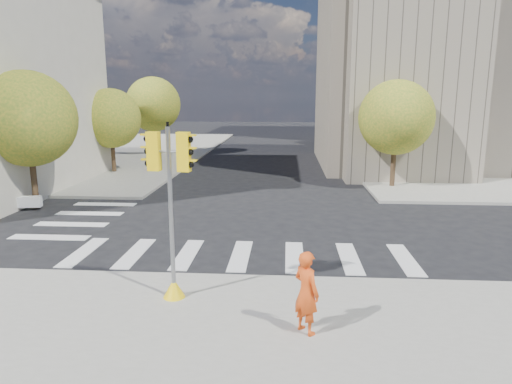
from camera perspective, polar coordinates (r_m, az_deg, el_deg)
ground at (r=17.26m, az=-0.94°, el=-5.72°), size 160.00×160.00×0.00m
sidewalk_far_right at (r=46.58m, az=27.48°, el=4.18°), size 28.00×40.00×0.15m
sidewalk_far_left at (r=47.77m, az=-22.83°, el=4.75°), size 28.00×40.00×0.15m
civic_building at (r=38.30m, az=26.45°, el=13.72°), size 26.00×16.00×19.39m
office_tower at (r=62.69m, az=24.56°, el=19.82°), size 20.00×18.00×30.00m
tree_lw_near at (r=23.64m, az=-26.63°, el=8.17°), size 4.40×4.40×6.41m
tree_lw_mid at (r=32.68m, az=-17.68°, el=8.76°), size 4.00×4.00×5.77m
tree_lw_far at (r=42.12m, az=-12.74°, el=10.65°), size 4.80×4.80×6.95m
tree_re_near at (r=27.12m, az=17.10°, el=8.88°), size 4.20×4.20×6.16m
tree_re_mid at (r=38.89m, az=13.13°, el=10.28°), size 4.60×4.60×6.66m
tree_re_far at (r=50.78m, az=10.96°, el=10.12°), size 4.00×4.00×5.88m
lamp_near at (r=31.11m, az=16.41°, el=10.21°), size 0.35×0.18×8.11m
lamp_far at (r=44.89m, az=12.57°, el=10.76°), size 0.35×0.18×8.11m
traffic_signal at (r=11.58m, az=-10.51°, el=-4.24°), size 1.08×0.56×4.47m
photographer at (r=10.11m, az=6.31°, el=-12.35°), size 0.78×0.80×1.86m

